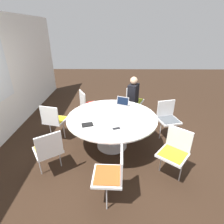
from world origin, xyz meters
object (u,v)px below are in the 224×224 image
(laptop, at_px, (122,104))
(chair_2, at_px, (54,119))
(chair_5, at_px, (175,150))
(spiral_notebook, at_px, (87,125))
(coffee_cup, at_px, (96,111))
(chair_6, at_px, (168,116))
(chair_0, at_px, (133,98))
(chair_4, at_px, (112,172))
(chair_1, at_px, (87,103))
(cell_phone, at_px, (116,128))
(person_0, at_px, (134,95))
(chair_3, at_px, (48,149))

(laptop, bearing_deg, chair_2, -147.57)
(chair_5, xyz_separation_m, spiral_notebook, (0.45, 1.52, 0.21))
(chair_5, distance_m, coffee_cup, 1.72)
(chair_6, bearing_deg, chair_0, -73.19)
(spiral_notebook, bearing_deg, chair_4, -153.99)
(chair_5, height_order, coffee_cup, chair_5)
(chair_1, bearing_deg, chair_0, 78.91)
(chair_5, bearing_deg, chair_0, -38.28)
(chair_4, relative_size, laptop, 2.39)
(laptop, relative_size, coffee_cup, 3.78)
(chair_4, bearing_deg, spiral_notebook, 28.05)
(chair_1, bearing_deg, chair_4, -11.91)
(chair_6, xyz_separation_m, coffee_cup, (-0.27, 1.62, 0.25))
(chair_6, height_order, spiral_notebook, chair_6)
(coffee_cup, bearing_deg, cell_phone, -145.22)
(chair_0, xyz_separation_m, cell_phone, (-2.01, 0.50, 0.20))
(person_0, bearing_deg, chair_1, -61.00)
(chair_3, relative_size, cell_phone, 5.64)
(chair_4, distance_m, chair_6, 2.15)
(chair_1, relative_size, laptop, 2.39)
(chair_2, bearing_deg, coffee_cup, 6.82)
(chair_6, relative_size, coffee_cup, 9.05)
(chair_2, relative_size, chair_4, 1.00)
(chair_2, xyz_separation_m, coffee_cup, (-0.12, -0.97, 0.25))
(chair_5, bearing_deg, laptop, -16.87)
(chair_0, distance_m, chair_6, 1.32)
(laptop, height_order, coffee_cup, laptop)
(spiral_notebook, xyz_separation_m, coffee_cup, (0.50, -0.11, 0.04))
(coffee_cup, relative_size, cell_phone, 0.62)
(chair_0, relative_size, chair_4, 1.00)
(coffee_cup, bearing_deg, laptop, -56.95)
(chair_2, xyz_separation_m, chair_6, (0.15, -2.59, 0.00))
(chair_2, distance_m, cell_phone, 1.60)
(chair_1, height_order, chair_4, same)
(chair_3, distance_m, coffee_cup, 1.22)
(chair_2, relative_size, laptop, 2.39)
(laptop, bearing_deg, chair_6, 18.22)
(chair_3, relative_size, person_0, 0.71)
(person_0, bearing_deg, spiral_notebook, -8.60)
(chair_4, relative_size, person_0, 0.71)
(chair_0, xyz_separation_m, chair_6, (-1.13, -0.69, 0.00))
(spiral_notebook, bearing_deg, chair_6, -66.14)
(person_0, bearing_deg, chair_5, 36.75)
(chair_5, relative_size, laptop, 2.39)
(chair_1, relative_size, spiral_notebook, 3.57)
(chair_0, height_order, coffee_cup, chair_0)
(person_0, bearing_deg, cell_phone, 8.01)
(spiral_notebook, bearing_deg, laptop, -37.91)
(chair_1, distance_m, person_0, 1.27)
(laptop, bearing_deg, chair_0, 93.54)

